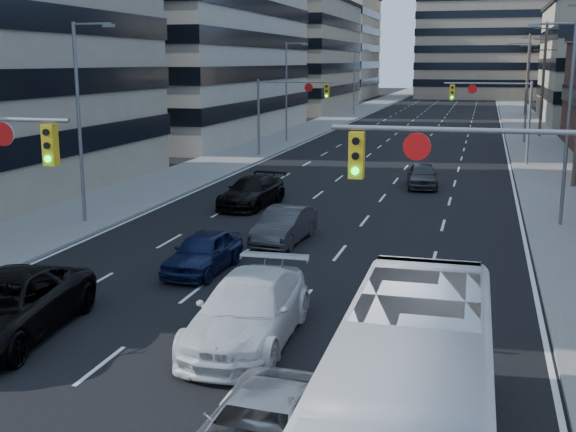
# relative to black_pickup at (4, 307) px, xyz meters

# --- Properties ---
(road_surface) EXTENTS (18.00, 300.00, 0.02)m
(road_surface) POSITION_rel_black_pickup_xyz_m (5.20, 123.00, -0.86)
(road_surface) COLOR black
(road_surface) RESTS_ON ground
(sidewalk_left) EXTENTS (5.00, 300.00, 0.15)m
(sidewalk_left) POSITION_rel_black_pickup_xyz_m (-6.30, 123.00, -0.79)
(sidewalk_left) COLOR slate
(sidewalk_left) RESTS_ON ground
(sidewalk_right) EXTENTS (5.00, 300.00, 0.15)m
(sidewalk_right) POSITION_rel_black_pickup_xyz_m (16.70, 123.00, -0.79)
(sidewalk_right) COLOR slate
(sidewalk_right) RESTS_ON ground
(office_left_far) EXTENTS (20.00, 30.00, 16.00)m
(office_left_far) POSITION_rel_black_pickup_xyz_m (-18.80, 93.00, 7.13)
(office_left_far) COLOR gray
(office_left_far) RESTS_ON ground
(bg_block_left) EXTENTS (24.00, 24.00, 20.00)m
(bg_block_left) POSITION_rel_black_pickup_xyz_m (-22.80, 133.00, 9.13)
(bg_block_left) COLOR #ADA089
(bg_block_left) RESTS_ON ground
(signal_near_right) EXTENTS (6.59, 0.33, 6.00)m
(signal_near_right) POSITION_rel_black_pickup_xyz_m (12.65, 1.00, 3.46)
(signal_near_right) COLOR slate
(signal_near_right) RESTS_ON ground
(signal_far_left) EXTENTS (6.09, 0.33, 6.00)m
(signal_far_left) POSITION_rel_black_pickup_xyz_m (-2.48, 38.00, 3.43)
(signal_far_left) COLOR slate
(signal_far_left) RESTS_ON ground
(signal_far_right) EXTENTS (6.09, 0.33, 6.00)m
(signal_far_right) POSITION_rel_black_pickup_xyz_m (12.88, 38.00, 3.43)
(signal_far_right) COLOR slate
(signal_far_right) RESTS_ON ground
(utility_pole_midblock) EXTENTS (2.20, 0.28, 11.00)m
(utility_pole_midblock) POSITION_rel_black_pickup_xyz_m (17.40, 59.00, 4.91)
(utility_pole_midblock) COLOR #4C3D2D
(utility_pole_midblock) RESTS_ON ground
(utility_pole_distant) EXTENTS (2.20, 0.28, 11.00)m
(utility_pole_distant) POSITION_rel_black_pickup_xyz_m (17.40, 89.00, 4.91)
(utility_pole_distant) COLOR #4C3D2D
(utility_pole_distant) RESTS_ON ground
(streetlight_left_near) EXTENTS (2.03, 0.22, 9.00)m
(streetlight_left_near) POSITION_rel_black_pickup_xyz_m (-5.14, 13.00, 4.18)
(streetlight_left_near) COLOR slate
(streetlight_left_near) RESTS_ON ground
(streetlight_left_mid) EXTENTS (2.03, 0.22, 9.00)m
(streetlight_left_mid) POSITION_rel_black_pickup_xyz_m (-5.14, 48.00, 4.18)
(streetlight_left_mid) COLOR slate
(streetlight_left_mid) RESTS_ON ground
(streetlight_left_far) EXTENTS (2.03, 0.22, 9.00)m
(streetlight_left_far) POSITION_rel_black_pickup_xyz_m (-5.14, 83.00, 4.18)
(streetlight_left_far) COLOR slate
(streetlight_left_far) RESTS_ON ground
(streetlight_right_near) EXTENTS (2.03, 0.22, 9.00)m
(streetlight_right_near) POSITION_rel_black_pickup_xyz_m (15.54, 18.00, 4.18)
(streetlight_right_near) COLOR slate
(streetlight_right_near) RESTS_ON ground
(streetlight_right_far) EXTENTS (2.03, 0.22, 9.00)m
(streetlight_right_far) POSITION_rel_black_pickup_xyz_m (15.54, 53.00, 4.18)
(streetlight_right_far) COLOR slate
(streetlight_right_far) RESTS_ON ground
(black_pickup) EXTENTS (3.54, 6.52, 1.74)m
(black_pickup) POSITION_rel_black_pickup_xyz_m (0.00, 0.00, 0.00)
(black_pickup) COLOR black
(black_pickup) RESTS_ON ground
(white_van) EXTENTS (2.65, 6.10, 1.75)m
(white_van) POSITION_rel_black_pickup_xyz_m (6.42, 1.47, 0.01)
(white_van) COLOR silver
(white_van) RESTS_ON ground
(transit_bus) EXTENTS (2.76, 11.34, 3.15)m
(transit_bus) POSITION_rel_black_pickup_xyz_m (11.20, -4.93, 0.71)
(transit_bus) COLOR white
(transit_bus) RESTS_ON ground
(sedan_blue) EXTENTS (1.90, 4.31, 1.44)m
(sedan_blue) POSITION_rel_black_pickup_xyz_m (2.81, 7.28, -0.15)
(sedan_blue) COLOR #0D1535
(sedan_blue) RESTS_ON ground
(sedan_grey_center) EXTENTS (1.85, 4.50, 1.45)m
(sedan_grey_center) POSITION_rel_black_pickup_xyz_m (4.46, 12.06, -0.14)
(sedan_grey_center) COLOR #303033
(sedan_grey_center) RESTS_ON ground
(sedan_black_far) EXTENTS (2.67, 5.45, 1.53)m
(sedan_black_far) POSITION_rel_black_pickup_xyz_m (0.83, 18.94, -0.10)
(sedan_black_far) COLOR black
(sedan_black_far) RESTS_ON ground
(sedan_grey_right) EXTENTS (2.20, 4.43, 1.45)m
(sedan_grey_right) POSITION_rel_black_pickup_xyz_m (8.78, 27.04, -0.14)
(sedan_grey_right) COLOR #343537
(sedan_grey_right) RESTS_ON ground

